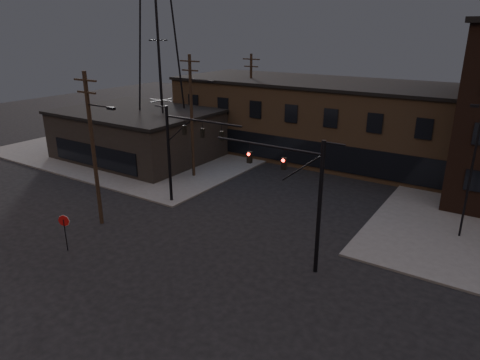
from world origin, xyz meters
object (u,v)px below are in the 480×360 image
object	(u,v)px
stop_sign	(64,225)
car_crossing	(335,157)
traffic_signal_near	(302,190)
traffic_signal_far	(181,146)

from	to	relation	value
stop_sign	car_crossing	world-z (taller)	stop_sign
traffic_signal_near	stop_sign	size ratio (longest dim) A/B	3.23
traffic_signal_far	traffic_signal_near	bearing A→B (deg)	-16.17
traffic_signal_near	stop_sign	world-z (taller)	traffic_signal_near
stop_sign	car_crossing	xyz separation A→B (m)	(7.44, 27.41, -1.05)
traffic_signal_near	traffic_signal_far	bearing A→B (deg)	163.83
traffic_signal_near	stop_sign	xyz separation A→B (m)	(-13.36, -6.49, -3.09)
car_crossing	stop_sign	bearing A→B (deg)	-112.98
stop_sign	car_crossing	bearing A→B (deg)	74.82
traffic_signal_near	car_crossing	world-z (taller)	traffic_signal_near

